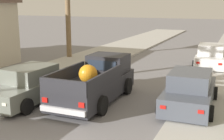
{
  "coord_description": "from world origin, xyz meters",
  "views": [
    {
      "loc": [
        4.98,
        -4.79,
        4.16
      ],
      "look_at": [
        -0.26,
        7.38,
        1.2
      ],
      "focal_mm": 48.08,
      "sensor_mm": 36.0,
      "label": 1
    }
  ],
  "objects_px": {
    "pickup_truck": "(96,82)",
    "car_right_mid": "(210,57)",
    "car_left_mid": "(190,91)",
    "car_left_near": "(30,85)"
  },
  "relations": [
    {
      "from": "car_right_mid",
      "to": "car_left_mid",
      "type": "bearing_deg",
      "value": -89.69
    },
    {
      "from": "pickup_truck",
      "to": "car_left_near",
      "type": "relative_size",
      "value": 1.22
    },
    {
      "from": "pickup_truck",
      "to": "car_left_near",
      "type": "height_order",
      "value": "pickup_truck"
    },
    {
      "from": "car_left_near",
      "to": "car_right_mid",
      "type": "bearing_deg",
      "value": 58.56
    },
    {
      "from": "car_right_mid",
      "to": "pickup_truck",
      "type": "bearing_deg",
      "value": -113.0
    },
    {
      "from": "car_left_mid",
      "to": "car_left_near",
      "type": "bearing_deg",
      "value": -164.14
    },
    {
      "from": "car_left_near",
      "to": "pickup_truck",
      "type": "bearing_deg",
      "value": 27.77
    },
    {
      "from": "car_left_near",
      "to": "car_right_mid",
      "type": "height_order",
      "value": "same"
    },
    {
      "from": "car_left_mid",
      "to": "car_right_mid",
      "type": "relative_size",
      "value": 0.99
    },
    {
      "from": "pickup_truck",
      "to": "car_right_mid",
      "type": "distance_m",
      "value": 9.94
    }
  ]
}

